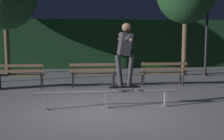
# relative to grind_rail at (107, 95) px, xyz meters

# --- Properties ---
(ground_plane) EXTENTS (90.00, 90.00, 0.00)m
(ground_plane) POSITION_rel_grind_rail_xyz_m (0.00, -0.22, -0.33)
(ground_plane) COLOR #99999E
(hedge_backdrop) EXTENTS (24.00, 1.20, 2.58)m
(hedge_backdrop) POSITION_rel_grind_rail_xyz_m (0.00, 8.99, 0.96)
(hedge_backdrop) COLOR #193D1E
(hedge_backdrop) RESTS_ON ground
(grind_rail) EXTENTS (3.51, 0.18, 0.44)m
(grind_rail) POSITION_rel_grind_rail_xyz_m (0.00, 0.00, 0.00)
(grind_rail) COLOR gray
(grind_rail) RESTS_ON ground
(skateboard) EXTENTS (0.79, 0.24, 0.09)m
(skateboard) POSITION_rel_grind_rail_xyz_m (0.45, 0.00, 0.18)
(skateboard) COLOR black
(skateboard) RESTS_ON grind_rail
(skateboarder) EXTENTS (0.62, 1.41, 1.56)m
(skateboarder) POSITION_rel_grind_rail_xyz_m (0.45, 0.00, 1.12)
(skateboarder) COLOR black
(skateboarder) RESTS_ON skateboard
(park_bench_leftmost) EXTENTS (1.61, 0.46, 0.88)m
(park_bench_leftmost) POSITION_rel_grind_rail_xyz_m (-2.62, 2.85, 0.20)
(park_bench_leftmost) COLOR black
(park_bench_leftmost) RESTS_ON ground
(park_bench_left_center) EXTENTS (1.61, 0.46, 0.88)m
(park_bench_left_center) POSITION_rel_grind_rail_xyz_m (-0.18, 2.85, 0.20)
(park_bench_left_center) COLOR black
(park_bench_left_center) RESTS_ON ground
(park_bench_right_center) EXTENTS (1.61, 0.46, 0.88)m
(park_bench_right_center) POSITION_rel_grind_rail_xyz_m (2.27, 2.85, 0.20)
(park_bench_right_center) COLOR black
(park_bench_right_center) RESTS_ON ground
(lamp_post_right) EXTENTS (0.32, 0.32, 3.90)m
(lamp_post_right) POSITION_rel_grind_rail_xyz_m (4.85, 5.18, 2.15)
(lamp_post_right) COLOR black
(lamp_post_right) RESTS_ON ground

